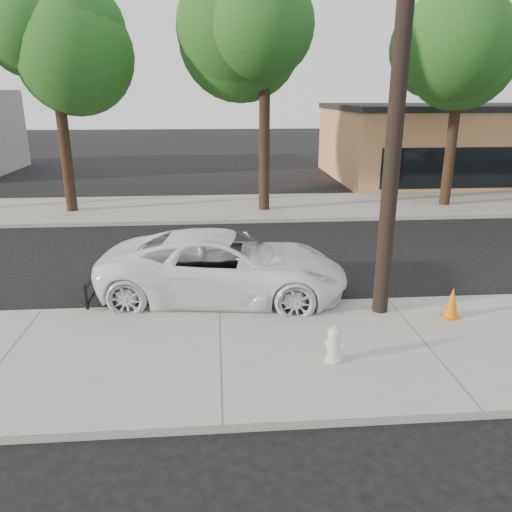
% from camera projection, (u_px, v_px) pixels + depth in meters
% --- Properties ---
extents(ground, '(120.00, 120.00, 0.00)m').
position_uv_depth(ground, '(218.00, 279.00, 13.55)').
color(ground, black).
rests_on(ground, ground).
extents(near_sidewalk, '(90.00, 4.40, 0.15)m').
position_uv_depth(near_sidewalk, '(221.00, 355.00, 9.45)').
color(near_sidewalk, gray).
rests_on(near_sidewalk, ground).
extents(far_sidewalk, '(90.00, 5.00, 0.15)m').
position_uv_depth(far_sidewalk, '(217.00, 208.00, 21.58)').
color(far_sidewalk, gray).
rests_on(far_sidewalk, ground).
extents(curb_near, '(90.00, 0.12, 0.16)m').
position_uv_depth(curb_near, '(219.00, 308.00, 11.54)').
color(curb_near, '#9E9B93').
rests_on(curb_near, ground).
extents(building_main, '(18.00, 10.00, 4.00)m').
position_uv_depth(building_main, '(487.00, 143.00, 29.32)').
color(building_main, '#C67752').
rests_on(building_main, ground).
extents(utility_pole, '(1.40, 0.34, 9.00)m').
position_uv_depth(utility_pole, '(397.00, 99.00, 9.81)').
color(utility_pole, black).
rests_on(utility_pole, near_sidewalk).
extents(tree_b, '(4.34, 4.20, 8.45)m').
position_uv_depth(tree_b, '(58.00, 56.00, 18.82)').
color(tree_b, black).
rests_on(tree_b, far_sidewalk).
extents(tree_c, '(4.96, 4.80, 9.55)m').
position_uv_depth(tree_c, '(271.00, 34.00, 18.81)').
color(tree_c, black).
rests_on(tree_c, far_sidewalk).
extents(tree_d, '(4.50, 4.35, 8.75)m').
position_uv_depth(tree_d, '(469.00, 52.00, 19.89)').
color(tree_d, black).
rests_on(tree_d, far_sidewalk).
extents(police_cruiser, '(6.19, 3.44, 1.64)m').
position_uv_depth(police_cruiser, '(224.00, 266.00, 12.05)').
color(police_cruiser, white).
rests_on(police_cruiser, ground).
extents(fire_hydrant, '(0.35, 0.32, 0.65)m').
position_uv_depth(fire_hydrant, '(334.00, 345.00, 9.02)').
color(fire_hydrant, silver).
rests_on(fire_hydrant, near_sidewalk).
extents(traffic_cone, '(0.42, 0.42, 0.69)m').
position_uv_depth(traffic_cone, '(452.00, 303.00, 10.80)').
color(traffic_cone, orange).
rests_on(traffic_cone, near_sidewalk).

